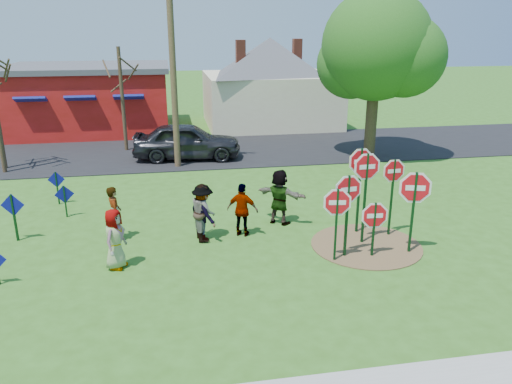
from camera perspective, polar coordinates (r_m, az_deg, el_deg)
ground at (r=14.87m, az=-5.40°, el=-5.80°), size 120.00×120.00×0.00m
road at (r=25.78m, az=-7.62°, el=4.69°), size 120.00×7.50×0.04m
dirt_patch at (r=14.97m, az=12.46°, el=-5.95°), size 3.20×3.20×0.03m
red_building at (r=32.11m, az=-18.36°, el=10.18°), size 9.40×7.69×3.90m
cream_house at (r=32.35m, az=1.58°, el=12.86°), size 9.40×9.40×6.50m
stop_sign_a at (r=13.33m, az=9.24°, el=-1.91°), size 1.01×0.18×2.20m
stop_sign_b at (r=15.18m, az=11.84°, el=2.58°), size 1.06×0.15×2.81m
stop_sign_c at (r=14.45m, az=12.49°, el=1.64°), size 1.06×0.07×2.86m
stop_sign_d at (r=15.25m, az=15.42°, el=1.55°), size 0.94×0.09×2.52m
stop_sign_e at (r=13.93m, az=13.38°, el=-3.00°), size 1.00×0.08×1.71m
stop_sign_f at (r=14.25m, az=17.68°, el=-0.14°), size 1.16×0.35×2.52m
stop_sign_g at (r=13.56m, az=10.46°, el=-0.63°), size 1.05×0.17×2.49m
blue_diamond_b at (r=16.26m, az=-25.97°, el=-2.04°), size 0.69×0.11×1.47m
blue_diamond_c at (r=17.70m, az=-21.02°, el=-0.62°), size 0.61×0.12×1.11m
blue_diamond_d at (r=19.05m, az=-21.81°, el=0.85°), size 0.59×0.06×1.22m
person_a at (r=13.55m, az=-15.83°, el=-5.18°), size 0.79×0.94×1.64m
person_b at (r=15.33m, az=-15.84°, el=-2.36°), size 0.52×0.68×1.65m
person_c at (r=14.87m, az=-6.06°, el=-2.24°), size 0.75×0.91×1.72m
person_d at (r=14.84m, az=-6.08°, el=-2.33°), size 1.08×1.27×1.70m
person_e at (r=15.02m, az=-1.55°, el=-2.07°), size 1.05×0.78×1.65m
person_f at (r=15.93m, az=2.72°, el=-0.56°), size 1.64×1.46×1.81m
suv at (r=24.01m, az=-7.88°, el=5.80°), size 5.19×2.50×1.71m
utility_pole at (r=22.19m, az=-9.51°, el=14.58°), size 2.09×0.84×8.89m
leafy_tree at (r=24.12m, az=13.87°, el=15.32°), size 5.44×4.97×7.73m
bare_tree_east at (r=25.99m, az=-15.15°, el=11.76°), size 1.80×1.80×5.15m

